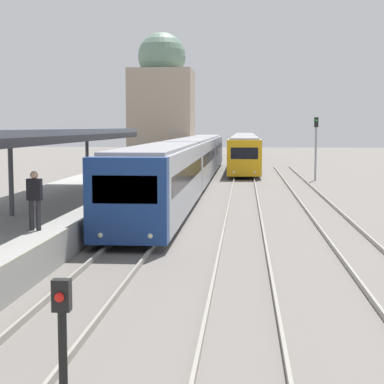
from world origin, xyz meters
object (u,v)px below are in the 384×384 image
Objects in this scene: person_on_platform at (35,197)px; signal_post_near at (63,353)px; train_far at (245,147)px; train_near at (191,159)px; signal_mast_far at (316,140)px.

person_on_platform is 11.23m from signal_post_near.
train_near is at bearing -97.68° from train_far.
person_on_platform is at bearing -95.25° from train_near.
train_far is 61.57m from signal_post_near.
signal_mast_far is at bearing 69.39° from person_on_platform.
signal_mast_far is at bearing -77.08° from train_far.
person_on_platform is at bearing -96.50° from train_far.
person_on_platform reaches higher than signal_post_near.
train_far is 20.83× the size of signal_post_near.
person_on_platform is 24.89m from train_near.
train_near is 35.36m from signal_post_near.
train_near is at bearing 92.51° from signal_post_near.
signal_post_near is 0.48× the size of signal_mast_far.
train_far reaches higher than signal_post_near.
signal_post_near is at bearing -100.13° from signal_mast_far.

